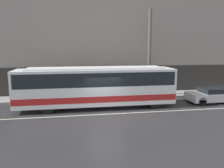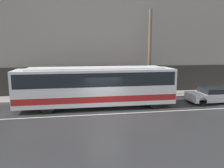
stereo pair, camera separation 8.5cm
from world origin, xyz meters
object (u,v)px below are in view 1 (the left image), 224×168
transit_bus (96,85)px  utility_pole_near (149,53)px  pedestrian_waiting (58,90)px  sedan_white_front (215,95)px

transit_bus → utility_pole_near: utility_pole_near is taller
utility_pole_near → pedestrian_waiting: size_ratio=4.57×
utility_pole_near → pedestrian_waiting: utility_pole_near is taller
utility_pole_near → sedan_white_front: bearing=-30.2°
sedan_white_front → utility_pole_near: size_ratio=0.61×
transit_bus → utility_pole_near: (5.18, 2.88, 2.33)m
pedestrian_waiting → utility_pole_near: bearing=1.4°
pedestrian_waiting → transit_bus: bearing=-40.6°
sedan_white_front → utility_pole_near: (-4.96, 2.88, 3.48)m
sedan_white_front → pedestrian_waiting: size_ratio=2.78×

